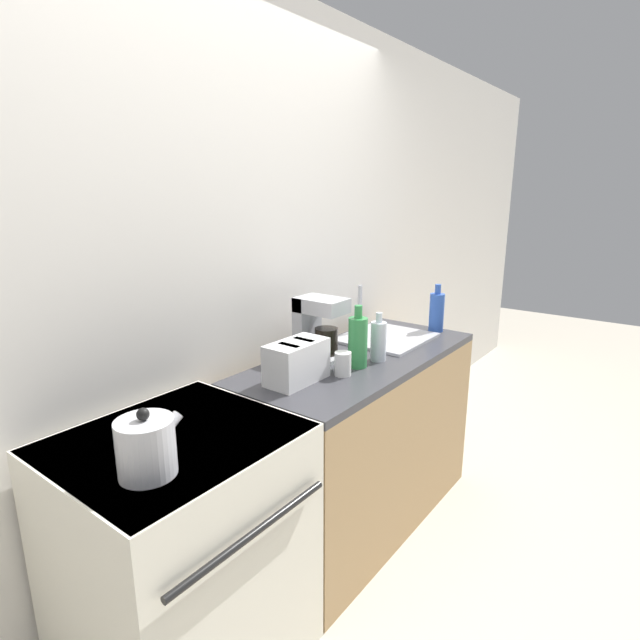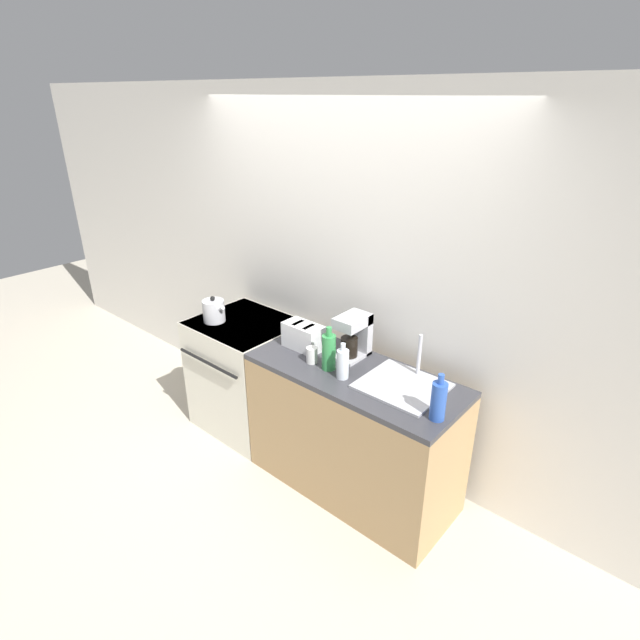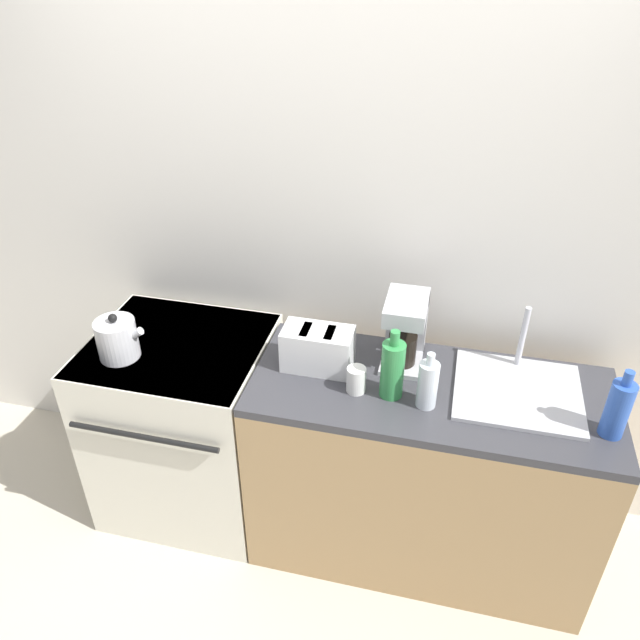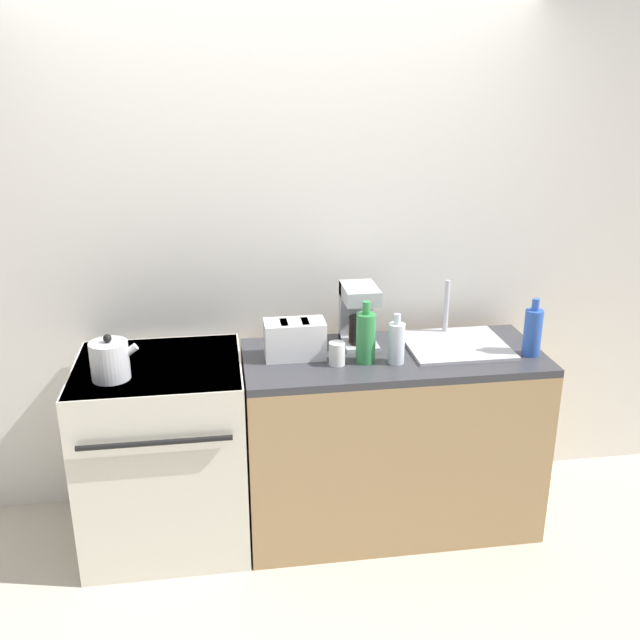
# 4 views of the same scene
# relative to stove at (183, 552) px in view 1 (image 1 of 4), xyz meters

# --- Properties ---
(ground_plane) EXTENTS (12.00, 12.00, 0.00)m
(ground_plane) POSITION_rel_stove_xyz_m (0.59, -0.34, -0.47)
(ground_plane) COLOR beige
(wall_back) EXTENTS (8.00, 0.05, 2.60)m
(wall_back) POSITION_rel_stove_xyz_m (0.59, 0.39, 0.83)
(wall_back) COLOR silver
(wall_back) RESTS_ON ground_plane
(stove) EXTENTS (0.76, 0.71, 0.92)m
(stove) POSITION_rel_stove_xyz_m (0.00, 0.00, 0.00)
(stove) COLOR silver
(stove) RESTS_ON ground_plane
(counter_block) EXTENTS (1.41, 0.60, 0.92)m
(counter_block) POSITION_rel_stove_xyz_m (1.09, -0.04, -0.01)
(counter_block) COLOR tan
(counter_block) RESTS_ON ground_plane
(kettle) EXTENTS (0.21, 0.17, 0.20)m
(kettle) POSITION_rel_stove_xyz_m (-0.18, -0.13, 0.53)
(kettle) COLOR silver
(kettle) RESTS_ON stove
(toaster) EXTENTS (0.28, 0.15, 0.18)m
(toaster) POSITION_rel_stove_xyz_m (0.63, -0.01, 0.53)
(toaster) COLOR white
(toaster) RESTS_ON counter_block
(coffee_maker) EXTENTS (0.16, 0.24, 0.29)m
(coffee_maker) POSITION_rel_stove_xyz_m (0.96, 0.14, 0.60)
(coffee_maker) COLOR #B7B7BC
(coffee_maker) RESTS_ON counter_block
(sink_tray) EXTENTS (0.48, 0.43, 0.28)m
(sink_tray) POSITION_rel_stove_xyz_m (1.41, 0.02, 0.46)
(sink_tray) COLOR #B7B7BC
(sink_tray) RESTS_ON counter_block
(bottle_green) EXTENTS (0.09, 0.09, 0.29)m
(bottle_green) POSITION_rel_stove_xyz_m (0.94, -0.11, 0.57)
(bottle_green) COLOR #338C47
(bottle_green) RESTS_ON counter_block
(bottle_blue) EXTENTS (0.08, 0.08, 0.27)m
(bottle_blue) POSITION_rel_stove_xyz_m (1.72, -0.14, 0.56)
(bottle_blue) COLOR #2D56B7
(bottle_blue) RESTS_ON counter_block
(bottle_clear) EXTENTS (0.08, 0.08, 0.23)m
(bottle_clear) POSITION_rel_stove_xyz_m (1.08, -0.14, 0.54)
(bottle_clear) COLOR silver
(bottle_clear) RESTS_ON counter_block
(cup_white) EXTENTS (0.07, 0.07, 0.11)m
(cup_white) POSITION_rel_stove_xyz_m (0.81, -0.12, 0.50)
(cup_white) COLOR white
(cup_white) RESTS_ON counter_block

